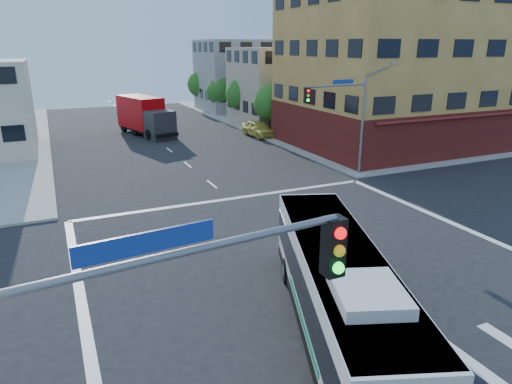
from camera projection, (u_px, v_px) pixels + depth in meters
name	position (u px, v px, depth m)	size (l,w,h in m)	color
ground	(307.00, 261.00, 20.42)	(120.00, 120.00, 0.00)	black
sidewalk_ne	(395.00, 113.00, 64.49)	(50.00, 50.00, 0.15)	gray
corner_building_ne	(394.00, 83.00, 42.49)	(18.10, 15.44, 14.00)	gold
building_east_near	(287.00, 86.00, 55.17)	(12.06, 10.06, 9.00)	tan
building_east_far	(242.00, 75.00, 67.16)	(12.06, 10.06, 10.00)	#999894
signal_mast_ne	(345.00, 109.00, 31.67)	(7.91, 1.13, 8.07)	slate
signal_mast_sw	(137.00, 375.00, 6.11)	(7.91, 1.01, 8.07)	slate
street_tree_a	(271.00, 101.00, 48.21)	(3.60, 3.60, 5.53)	#331E12
street_tree_b	(242.00, 93.00, 55.10)	(3.80, 3.80, 5.79)	#331E12
street_tree_c	(220.00, 90.00, 62.13)	(3.40, 3.40, 5.29)	#331E12
street_tree_d	(201.00, 82.00, 68.94)	(4.00, 4.00, 6.03)	#331E12
transit_bus	(338.00, 291.00, 14.67)	(6.32, 11.68, 3.42)	black
box_truck	(145.00, 117.00, 48.69)	(4.85, 9.24, 4.00)	#2A2B30
parked_car	(259.00, 129.00, 48.12)	(1.96, 4.87, 1.66)	#D5C54B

